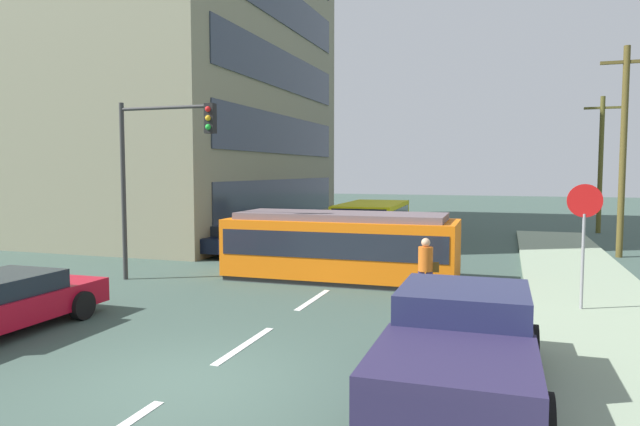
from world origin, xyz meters
name	(u,v)px	position (x,y,z in m)	size (l,w,h in m)	color
ground_plane	(353,273)	(0.00, 10.00, 0.00)	(120.00, 120.00, 0.00)	#384D44
sidewalk_curb_right	(606,319)	(6.80, 6.00, 0.07)	(3.20, 36.00, 0.14)	gray
lane_stripe_1	(245,345)	(0.00, 2.00, 0.01)	(0.16, 2.40, 0.01)	silver
lane_stripe_2	(313,300)	(0.00, 6.00, 0.01)	(0.16, 2.40, 0.01)	silver
lane_stripe_3	(384,253)	(0.00, 14.82, 0.01)	(0.16, 2.40, 0.01)	silver
lane_stripe_4	(409,236)	(0.00, 20.82, 0.01)	(0.16, 2.40, 0.01)	silver
corner_building	(155,23)	(-13.49, 19.10, 11.20)	(14.90, 17.42, 22.40)	gray
streetcar_tram	(341,245)	(-0.08, 8.82, 1.06)	(6.96, 2.62, 2.05)	orange
city_bus	(372,221)	(-1.03, 17.12, 1.08)	(2.71, 5.85, 1.87)	gold
pedestrian_crossing	(426,267)	(2.82, 6.34, 0.94)	(0.51, 0.36, 1.67)	#302654
pickup_truck_parked	(461,345)	(4.10, 0.70, 0.80)	(2.31, 5.02, 1.55)	#282243
parked_sedan_mid	(241,238)	(-5.42, 12.79, 0.62)	(2.03, 4.15, 1.19)	black
stop_sign	(584,220)	(6.36, 6.52, 2.19)	(0.76, 0.07, 2.88)	gray
traffic_light_mast	(158,156)	(-5.13, 6.80, 3.76)	(3.21, 0.33, 5.35)	#333333
utility_pole_mid	(623,148)	(8.81, 16.48, 4.17)	(1.80, 0.24, 7.98)	brown
utility_pole_far	(601,162)	(9.32, 25.53, 3.78)	(1.80, 0.24, 7.20)	brown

